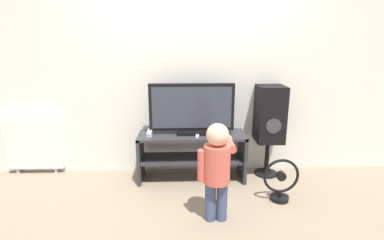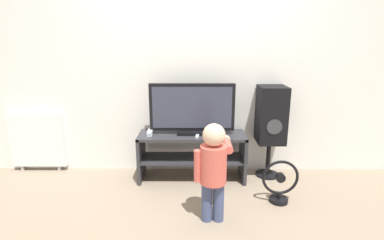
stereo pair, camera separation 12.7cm
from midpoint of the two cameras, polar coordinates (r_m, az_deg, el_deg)
ground_plane at (r=3.44m, az=1.07°, el=-12.46°), size 16.00×16.00×0.00m
wall_back at (r=3.57m, az=1.07°, el=10.39°), size 10.00×0.06×2.60m
tv_stand at (r=3.48m, az=1.06°, el=-5.58°), size 1.22×0.42×0.54m
television at (r=3.37m, az=1.09°, el=2.02°), size 0.96×0.20×0.58m
game_console at (r=3.43m, az=-6.90°, el=-2.30°), size 0.05×0.19×0.05m
remote_primary at (r=3.31m, az=6.41°, el=-3.21°), size 0.09×0.13×0.03m
remote_secondary at (r=3.34m, az=2.15°, el=-2.98°), size 0.05×0.13×0.03m
child at (r=2.64m, az=5.53°, el=-8.49°), size 0.35×0.51×0.91m
speaker_tower at (r=3.57m, az=15.82°, el=0.60°), size 0.31×0.34×1.09m
floor_fan at (r=3.18m, az=17.52°, el=-11.45°), size 0.36×0.18×0.45m
radiator at (r=4.12m, az=-26.55°, el=-3.48°), size 0.66×0.08×0.73m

